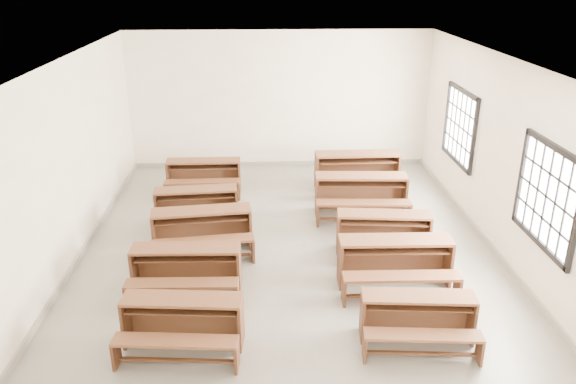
{
  "coord_description": "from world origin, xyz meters",
  "views": [
    {
      "loc": [
        -0.4,
        -8.69,
        4.51
      ],
      "look_at": [
        0.0,
        0.0,
        1.0
      ],
      "focal_mm": 35.0,
      "sensor_mm": 36.0,
      "label": 1
    }
  ],
  "objects_px": {
    "desk_set_0": "(182,319)",
    "desk_set_6": "(395,259)",
    "desk_set_7": "(384,230)",
    "desk_set_9": "(357,169)",
    "desk_set_4": "(204,174)",
    "desk_set_3": "(196,204)",
    "desk_set_5": "(418,315)",
    "desk_set_8": "(361,192)",
    "desk_set_2": "(202,228)",
    "desk_set_1": "(186,267)"
  },
  "relations": [
    {
      "from": "desk_set_6",
      "to": "desk_set_9",
      "type": "distance_m",
      "value": 3.97
    },
    {
      "from": "desk_set_3",
      "to": "desk_set_5",
      "type": "bearing_deg",
      "value": -53.75
    },
    {
      "from": "desk_set_6",
      "to": "desk_set_8",
      "type": "xyz_separation_m",
      "value": [
        -0.07,
        2.65,
        0.02
      ]
    },
    {
      "from": "desk_set_9",
      "to": "desk_set_2",
      "type": "bearing_deg",
      "value": -139.37
    },
    {
      "from": "desk_set_2",
      "to": "desk_set_4",
      "type": "relative_size",
      "value": 1.11
    },
    {
      "from": "desk_set_7",
      "to": "desk_set_9",
      "type": "xyz_separation_m",
      "value": [
        0.03,
        2.9,
        0.06
      ]
    },
    {
      "from": "desk_set_5",
      "to": "desk_set_7",
      "type": "bearing_deg",
      "value": 93.56
    },
    {
      "from": "desk_set_0",
      "to": "desk_set_6",
      "type": "bearing_deg",
      "value": 28.91
    },
    {
      "from": "desk_set_1",
      "to": "desk_set_6",
      "type": "height_order",
      "value": "desk_set_6"
    },
    {
      "from": "desk_set_5",
      "to": "desk_set_6",
      "type": "height_order",
      "value": "desk_set_6"
    },
    {
      "from": "desk_set_1",
      "to": "desk_set_0",
      "type": "bearing_deg",
      "value": -83.57
    },
    {
      "from": "desk_set_1",
      "to": "desk_set_9",
      "type": "distance_m",
      "value": 5.11
    },
    {
      "from": "desk_set_4",
      "to": "desk_set_9",
      "type": "relative_size",
      "value": 0.86
    },
    {
      "from": "desk_set_6",
      "to": "desk_set_7",
      "type": "distance_m",
      "value": 1.07
    },
    {
      "from": "desk_set_0",
      "to": "desk_set_2",
      "type": "height_order",
      "value": "desk_set_2"
    },
    {
      "from": "desk_set_1",
      "to": "desk_set_9",
      "type": "bearing_deg",
      "value": 53.15
    },
    {
      "from": "desk_set_9",
      "to": "desk_set_8",
      "type": "bearing_deg",
      "value": -97.11
    },
    {
      "from": "desk_set_0",
      "to": "desk_set_7",
      "type": "distance_m",
      "value": 3.87
    },
    {
      "from": "desk_set_6",
      "to": "desk_set_9",
      "type": "xyz_separation_m",
      "value": [
        0.07,
        3.97,
        0.03
      ]
    },
    {
      "from": "desk_set_1",
      "to": "desk_set_3",
      "type": "height_order",
      "value": "desk_set_1"
    },
    {
      "from": "desk_set_3",
      "to": "desk_set_9",
      "type": "height_order",
      "value": "desk_set_9"
    },
    {
      "from": "desk_set_7",
      "to": "desk_set_6",
      "type": "bearing_deg",
      "value": -86.87
    },
    {
      "from": "desk_set_6",
      "to": "desk_set_3",
      "type": "bearing_deg",
      "value": 144.78
    },
    {
      "from": "desk_set_7",
      "to": "desk_set_8",
      "type": "height_order",
      "value": "desk_set_8"
    },
    {
      "from": "desk_set_4",
      "to": "desk_set_8",
      "type": "xyz_separation_m",
      "value": [
        3.15,
        -1.33,
        0.05
      ]
    },
    {
      "from": "desk_set_8",
      "to": "desk_set_2",
      "type": "bearing_deg",
      "value": -151.3
    },
    {
      "from": "desk_set_3",
      "to": "desk_set_6",
      "type": "xyz_separation_m",
      "value": [
        3.21,
        -2.36,
        0.04
      ]
    },
    {
      "from": "desk_set_2",
      "to": "desk_set_5",
      "type": "distance_m",
      "value": 3.96
    },
    {
      "from": "desk_set_0",
      "to": "desk_set_8",
      "type": "relative_size",
      "value": 0.87
    },
    {
      "from": "desk_set_1",
      "to": "desk_set_6",
      "type": "relative_size",
      "value": 0.95
    },
    {
      "from": "desk_set_8",
      "to": "desk_set_9",
      "type": "bearing_deg",
      "value": 86.99
    },
    {
      "from": "desk_set_5",
      "to": "desk_set_8",
      "type": "bearing_deg",
      "value": 95.78
    },
    {
      "from": "desk_set_0",
      "to": "desk_set_2",
      "type": "distance_m",
      "value": 2.58
    },
    {
      "from": "desk_set_3",
      "to": "desk_set_6",
      "type": "relative_size",
      "value": 0.93
    },
    {
      "from": "desk_set_0",
      "to": "desk_set_6",
      "type": "distance_m",
      "value": 3.28
    },
    {
      "from": "desk_set_1",
      "to": "desk_set_7",
      "type": "height_order",
      "value": "desk_set_1"
    },
    {
      "from": "desk_set_5",
      "to": "desk_set_9",
      "type": "distance_m",
      "value": 5.32
    },
    {
      "from": "desk_set_1",
      "to": "desk_set_2",
      "type": "xyz_separation_m",
      "value": [
        0.11,
        1.29,
        0.02
      ]
    },
    {
      "from": "desk_set_0",
      "to": "desk_set_7",
      "type": "xyz_separation_m",
      "value": [
        3.04,
        2.39,
        0.01
      ]
    },
    {
      "from": "desk_set_0",
      "to": "desk_set_4",
      "type": "relative_size",
      "value": 1.0
    },
    {
      "from": "desk_set_0",
      "to": "desk_set_8",
      "type": "bearing_deg",
      "value": 58.68
    },
    {
      "from": "desk_set_1",
      "to": "desk_set_8",
      "type": "xyz_separation_m",
      "value": [
        3.04,
        2.68,
        0.04
      ]
    },
    {
      "from": "desk_set_5",
      "to": "desk_set_3",
      "type": "bearing_deg",
      "value": 135.63
    },
    {
      "from": "desk_set_1",
      "to": "desk_set_7",
      "type": "relative_size",
      "value": 0.99
    },
    {
      "from": "desk_set_3",
      "to": "desk_set_9",
      "type": "distance_m",
      "value": 3.65
    },
    {
      "from": "desk_set_2",
      "to": "desk_set_4",
      "type": "bearing_deg",
      "value": 88.28
    },
    {
      "from": "desk_set_9",
      "to": "desk_set_6",
      "type": "bearing_deg",
      "value": -91.96
    },
    {
      "from": "desk_set_4",
      "to": "desk_set_7",
      "type": "relative_size",
      "value": 0.96
    },
    {
      "from": "desk_set_8",
      "to": "desk_set_6",
      "type": "bearing_deg",
      "value": -85.28
    },
    {
      "from": "desk_set_2",
      "to": "desk_set_6",
      "type": "distance_m",
      "value": 3.25
    }
  ]
}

